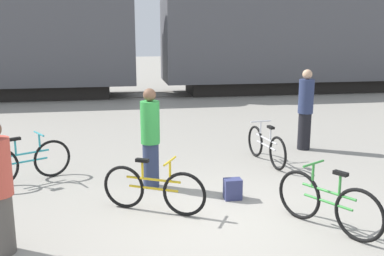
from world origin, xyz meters
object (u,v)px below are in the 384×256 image
at_px(bicycle_green, 327,203).
at_px(backpack, 233,189).
at_px(person_in_navy, 305,110).
at_px(bicycle_yellow, 153,189).
at_px(person_in_green, 150,138).
at_px(freight_train, 149,27).
at_px(bicycle_teal, 26,162).
at_px(bicycle_silver, 266,146).

height_order(bicycle_green, backpack, bicycle_green).
relative_size(person_in_navy, backpack, 5.40).
bearing_deg(backpack, bicycle_yellow, -166.96).
distance_m(person_in_green, person_in_navy, 4.15).
xyz_separation_m(bicycle_green, person_in_navy, (1.42, 4.06, 0.54)).
relative_size(freight_train, bicycle_teal, 18.85).
relative_size(freight_train, person_in_navy, 15.21).
relative_size(bicycle_teal, person_in_navy, 0.81).
bearing_deg(bicycle_teal, person_in_green, -16.17).
xyz_separation_m(person_in_green, backpack, (1.26, -0.81, -0.71)).
bearing_deg(bicycle_yellow, backpack, 13.04).
distance_m(bicycle_silver, person_in_navy, 1.61).
bearing_deg(freight_train, bicycle_teal, -105.97).
bearing_deg(person_in_navy, bicycle_green, -79.35).
bearing_deg(bicycle_yellow, person_in_green, 87.27).
bearing_deg(freight_train, bicycle_green, -84.10).
bearing_deg(bicycle_teal, person_in_navy, 12.54).
bearing_deg(bicycle_teal, bicycle_silver, 5.16).
height_order(bicycle_green, person_in_green, person_in_green).
distance_m(bicycle_teal, backpack, 3.75).
bearing_deg(bicycle_green, bicycle_yellow, 156.36).
bearing_deg(bicycle_green, freight_train, 95.90).
bearing_deg(person_in_green, backpack, 136.22).
distance_m(bicycle_teal, bicycle_yellow, 2.76).
distance_m(bicycle_yellow, person_in_navy, 4.85).
relative_size(person_in_green, person_in_navy, 0.95).
distance_m(freight_train, person_in_green, 11.49).
xyz_separation_m(bicycle_teal, backpack, (3.45, -1.45, -0.20)).
relative_size(freight_train, bicycle_silver, 16.61).
relative_size(bicycle_green, bicycle_yellow, 0.99).
distance_m(bicycle_green, bicycle_teal, 5.23).
height_order(bicycle_green, person_in_navy, person_in_navy).
bearing_deg(backpack, bicycle_teal, 157.27).
relative_size(bicycle_silver, bicycle_teal, 1.13).
bearing_deg(bicycle_teal, bicycle_green, -31.84).
height_order(person_in_navy, backpack, person_in_navy).
xyz_separation_m(bicycle_yellow, person_in_navy, (3.72, 3.05, 0.57)).
distance_m(bicycle_silver, person_in_green, 2.72).
relative_size(bicycle_yellow, person_in_navy, 0.81).
xyz_separation_m(bicycle_silver, bicycle_green, (-0.21, -3.18, 0.02)).
relative_size(bicycle_yellow, person_in_green, 0.86).
bearing_deg(freight_train, bicycle_silver, -81.16).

